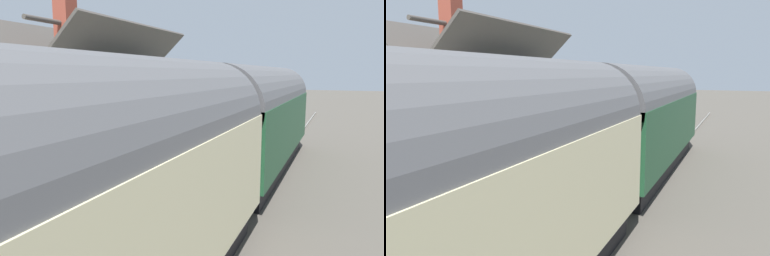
% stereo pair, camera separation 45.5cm
% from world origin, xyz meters
% --- Properties ---
extents(ground_plane, '(160.00, 160.00, 0.00)m').
position_xyz_m(ground_plane, '(0.00, 0.00, 0.00)').
color(ground_plane, '#4C473F').
extents(platform, '(32.00, 5.94, 0.82)m').
position_xyz_m(platform, '(0.00, 3.97, 0.41)').
color(platform, '#A39B8C').
rests_on(platform, ground).
extents(platform_edge_coping, '(32.00, 0.36, 0.02)m').
position_xyz_m(platform_edge_coping, '(0.00, 1.18, 0.83)').
color(platform_edge_coping, beige).
rests_on(platform_edge_coping, platform).
extents(rail_near, '(52.00, 0.08, 0.14)m').
position_xyz_m(rail_near, '(0.00, -1.62, 0.07)').
color(rail_near, gray).
rests_on(rail_near, ground).
extents(rail_far, '(52.00, 0.08, 0.14)m').
position_xyz_m(rail_far, '(0.00, -0.18, 0.07)').
color(rail_far, gray).
rests_on(rail_far, ground).
extents(train, '(21.90, 2.73, 4.32)m').
position_xyz_m(train, '(-2.86, -0.90, 2.22)').
color(train, black).
rests_on(train, ground).
extents(station_building, '(7.09, 3.99, 6.13)m').
position_xyz_m(station_building, '(-0.74, 4.68, 2.53)').
color(station_building, white).
rests_on(station_building, platform).
extents(bench_platform_end, '(1.42, 0.50, 0.88)m').
position_xyz_m(bench_platform_end, '(7.16, 3.27, 1.30)').
color(bench_platform_end, brown).
rests_on(bench_platform_end, platform).
extents(bench_by_lamp, '(1.40, 0.45, 0.88)m').
position_xyz_m(bench_by_lamp, '(9.85, 3.48, 1.30)').
color(bench_by_lamp, brown).
rests_on(bench_by_lamp, platform).
extents(planter_bench_left, '(0.77, 0.32, 0.57)m').
position_xyz_m(planter_bench_left, '(11.50, 3.02, 1.09)').
color(planter_bench_left, '#9E5138').
rests_on(planter_bench_left, platform).
extents(planter_bench_right, '(0.88, 0.32, 0.60)m').
position_xyz_m(planter_bench_right, '(9.35, 4.23, 1.11)').
color(planter_bench_right, gray).
rests_on(planter_bench_right, platform).
extents(planter_by_door, '(0.82, 0.32, 0.63)m').
position_xyz_m(planter_by_door, '(6.28, 1.97, 1.13)').
color(planter_by_door, teal).
rests_on(planter_by_door, platform).
extents(planter_corner_building, '(0.54, 0.54, 0.87)m').
position_xyz_m(planter_corner_building, '(11.53, 5.91, 1.30)').
color(planter_corner_building, teal).
rests_on(planter_corner_building, platform).
extents(lamp_post_platform, '(0.32, 0.50, 3.48)m').
position_xyz_m(lamp_post_platform, '(4.32, 1.95, 3.27)').
color(lamp_post_platform, black).
rests_on(lamp_post_platform, platform).
extents(station_sign_board, '(0.96, 0.06, 1.57)m').
position_xyz_m(station_sign_board, '(9.20, 1.65, 2.01)').
color(station_sign_board, black).
rests_on(station_sign_board, platform).
extents(tree_far_right, '(3.37, 2.88, 6.08)m').
position_xyz_m(tree_far_right, '(2.40, 11.52, 4.36)').
color(tree_far_right, '#4C3828').
rests_on(tree_far_right, ground).
extents(tree_behind_building, '(4.45, 4.80, 7.55)m').
position_xyz_m(tree_behind_building, '(9.23, 11.91, 5.00)').
color(tree_behind_building, '#4C3828').
rests_on(tree_behind_building, ground).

